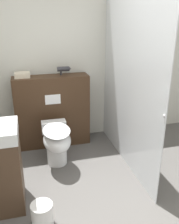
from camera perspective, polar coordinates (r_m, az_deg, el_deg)
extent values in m
plane|color=#565451|center=(2.73, 3.67, -23.37)|extent=(12.00, 12.00, 0.00)
cube|color=silver|center=(3.91, -5.09, 11.47)|extent=(8.00, 0.06, 2.50)
cube|color=#3D2819|center=(3.84, -8.46, 0.17)|extent=(1.10, 0.30, 1.09)
cube|color=white|center=(3.61, -8.37, 2.86)|extent=(0.22, 0.01, 0.14)
cube|color=silver|center=(3.21, 8.76, 5.70)|extent=(0.01, 1.86, 2.13)
sphere|color=#B2B2B7|center=(2.47, 16.83, -0.88)|extent=(0.04, 0.04, 0.04)
cylinder|color=white|center=(3.46, -7.48, -8.81)|extent=(0.27, 0.27, 0.37)
ellipsoid|color=white|center=(3.28, -7.44, -6.41)|extent=(0.35, 0.53, 0.27)
ellipsoid|color=white|center=(3.22, -7.56, -4.15)|extent=(0.35, 0.52, 0.02)
cube|color=white|center=(3.53, -8.16, -3.32)|extent=(0.34, 0.14, 0.17)
cylinder|color=#2D2D33|center=(3.72, -6.03, 9.76)|extent=(0.18, 0.07, 0.07)
cone|color=#2D2D33|center=(3.73, -4.45, 9.87)|extent=(0.03, 0.06, 0.06)
cylinder|color=#2D2D33|center=(3.72, -6.54, 9.01)|extent=(0.03, 0.03, 0.08)
cube|color=beige|center=(3.67, -15.14, 8.18)|extent=(0.21, 0.16, 0.07)
cylinder|color=silver|center=(2.64, -10.74, -22.15)|extent=(0.21, 0.21, 0.23)
cylinder|color=silver|center=(2.56, -10.93, -20.22)|extent=(0.22, 0.22, 0.01)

